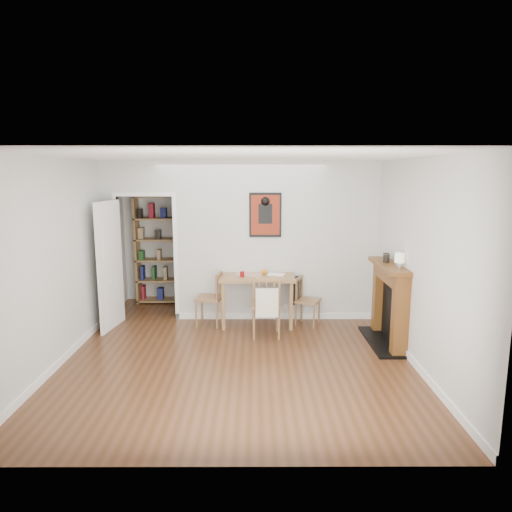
{
  "coord_description": "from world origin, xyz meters",
  "views": [
    {
      "loc": [
        0.23,
        -6.02,
        2.39
      ],
      "look_at": [
        0.25,
        0.6,
        1.21
      ],
      "focal_mm": 32.0,
      "sensor_mm": 36.0,
      "label": 1
    }
  ],
  "objects_px": {
    "chair_front": "(266,305)",
    "mantel_lamp": "(399,259)",
    "dining_table": "(257,281)",
    "red_glass": "(242,274)",
    "ceramic_jar_a": "(386,258)",
    "chair_left": "(209,299)",
    "chair_right": "(307,300)",
    "bookshelf": "(159,250)",
    "notebook": "(276,274)",
    "orange_fruit": "(264,271)",
    "ceramic_jar_b": "(386,257)",
    "fireplace": "(390,301)"
  },
  "relations": [
    {
      "from": "chair_front",
      "to": "notebook",
      "type": "height_order",
      "value": "chair_front"
    },
    {
      "from": "chair_left",
      "to": "mantel_lamp",
      "type": "xyz_separation_m",
      "value": [
        2.67,
        -1.09,
        0.85
      ]
    },
    {
      "from": "red_glass",
      "to": "ceramic_jar_b",
      "type": "height_order",
      "value": "ceramic_jar_b"
    },
    {
      "from": "mantel_lamp",
      "to": "ceramic_jar_b",
      "type": "relative_size",
      "value": 1.86
    },
    {
      "from": "chair_right",
      "to": "ceramic_jar_b",
      "type": "distance_m",
      "value": 1.46
    },
    {
      "from": "chair_left",
      "to": "bookshelf",
      "type": "relative_size",
      "value": 0.43
    },
    {
      "from": "orange_fruit",
      "to": "ceramic_jar_b",
      "type": "distance_m",
      "value": 1.93
    },
    {
      "from": "bookshelf",
      "to": "notebook",
      "type": "relative_size",
      "value": 7.73
    },
    {
      "from": "chair_left",
      "to": "chair_front",
      "type": "height_order",
      "value": "chair_front"
    },
    {
      "from": "fireplace",
      "to": "ceramic_jar_a",
      "type": "bearing_deg",
      "value": 117.45
    },
    {
      "from": "chair_right",
      "to": "ceramic_jar_a",
      "type": "height_order",
      "value": "ceramic_jar_a"
    },
    {
      "from": "chair_left",
      "to": "red_glass",
      "type": "relative_size",
      "value": 9.76
    },
    {
      "from": "chair_left",
      "to": "bookshelf",
      "type": "bearing_deg",
      "value": 127.91
    },
    {
      "from": "notebook",
      "to": "ceramic_jar_a",
      "type": "distance_m",
      "value": 1.77
    },
    {
      "from": "red_glass",
      "to": "orange_fruit",
      "type": "relative_size",
      "value": 1.03
    },
    {
      "from": "dining_table",
      "to": "orange_fruit",
      "type": "distance_m",
      "value": 0.21
    },
    {
      "from": "red_glass",
      "to": "ceramic_jar_a",
      "type": "xyz_separation_m",
      "value": [
        2.07,
        -0.64,
        0.37
      ]
    },
    {
      "from": "chair_right",
      "to": "dining_table",
      "type": "bearing_deg",
      "value": 177.04
    },
    {
      "from": "bookshelf",
      "to": "red_glass",
      "type": "bearing_deg",
      "value": -41.4
    },
    {
      "from": "chair_right",
      "to": "chair_front",
      "type": "relative_size",
      "value": 0.82
    },
    {
      "from": "chair_front",
      "to": "red_glass",
      "type": "relative_size",
      "value": 10.63
    },
    {
      "from": "mantel_lamp",
      "to": "chair_front",
      "type": "bearing_deg",
      "value": 162.3
    },
    {
      "from": "fireplace",
      "to": "ceramic_jar_a",
      "type": "relative_size",
      "value": 11.12
    },
    {
      "from": "orange_fruit",
      "to": "notebook",
      "type": "xyz_separation_m",
      "value": [
        0.19,
        -0.05,
        -0.04
      ]
    },
    {
      "from": "chair_front",
      "to": "fireplace",
      "type": "bearing_deg",
      "value": -8.67
    },
    {
      "from": "orange_fruit",
      "to": "chair_left",
      "type": "bearing_deg",
      "value": -169.63
    },
    {
      "from": "chair_left",
      "to": "fireplace",
      "type": "distance_m",
      "value": 2.78
    },
    {
      "from": "bookshelf",
      "to": "notebook",
      "type": "xyz_separation_m",
      "value": [
        2.13,
        -1.25,
        -0.2
      ]
    },
    {
      "from": "fireplace",
      "to": "orange_fruit",
      "type": "bearing_deg",
      "value": 151.87
    },
    {
      "from": "orange_fruit",
      "to": "fireplace",
      "type": "bearing_deg",
      "value": -28.13
    },
    {
      "from": "chair_right",
      "to": "bookshelf",
      "type": "distance_m",
      "value": 3.01
    },
    {
      "from": "chair_left",
      "to": "ceramic_jar_a",
      "type": "height_order",
      "value": "ceramic_jar_a"
    },
    {
      "from": "chair_front",
      "to": "notebook",
      "type": "xyz_separation_m",
      "value": [
        0.18,
        0.63,
        0.33
      ]
    },
    {
      "from": "chair_right",
      "to": "bookshelf",
      "type": "xyz_separation_m",
      "value": [
        -2.63,
        1.34,
        0.6
      ]
    },
    {
      "from": "mantel_lamp",
      "to": "ceramic_jar_a",
      "type": "bearing_deg",
      "value": 98.33
    },
    {
      "from": "chair_left",
      "to": "chair_front",
      "type": "relative_size",
      "value": 0.92
    },
    {
      "from": "fireplace",
      "to": "notebook",
      "type": "relative_size",
      "value": 4.73
    },
    {
      "from": "ceramic_jar_a",
      "to": "ceramic_jar_b",
      "type": "relative_size",
      "value": 1.03
    },
    {
      "from": "mantel_lamp",
      "to": "ceramic_jar_a",
      "type": "distance_m",
      "value": 0.41
    },
    {
      "from": "dining_table",
      "to": "mantel_lamp",
      "type": "height_order",
      "value": "mantel_lamp"
    },
    {
      "from": "chair_left",
      "to": "orange_fruit",
      "type": "height_order",
      "value": "orange_fruit"
    },
    {
      "from": "chair_front",
      "to": "mantel_lamp",
      "type": "relative_size",
      "value": 4.67
    },
    {
      "from": "fireplace",
      "to": "red_glass",
      "type": "xyz_separation_m",
      "value": [
        -2.13,
        0.75,
        0.23
      ]
    },
    {
      "from": "chair_left",
      "to": "chair_right",
      "type": "height_order",
      "value": "chair_left"
    },
    {
      "from": "chair_right",
      "to": "notebook",
      "type": "relative_size",
      "value": 2.95
    },
    {
      "from": "chair_front",
      "to": "orange_fruit",
      "type": "bearing_deg",
      "value": 91.51
    },
    {
      "from": "chair_right",
      "to": "orange_fruit",
      "type": "distance_m",
      "value": 0.83
    },
    {
      "from": "dining_table",
      "to": "red_glass",
      "type": "height_order",
      "value": "red_glass"
    },
    {
      "from": "fireplace",
      "to": "red_glass",
      "type": "distance_m",
      "value": 2.27
    },
    {
      "from": "chair_left",
      "to": "chair_front",
      "type": "distance_m",
      "value": 1.04
    }
  ]
}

